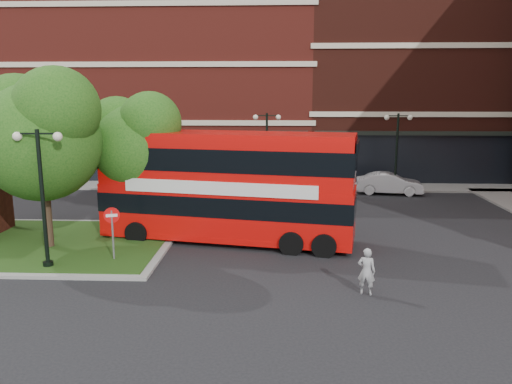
{
  "coord_description": "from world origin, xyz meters",
  "views": [
    {
      "loc": [
        2.64,
        -16.43,
        6.19
      ],
      "look_at": [
        1.75,
        4.69,
        2.0
      ],
      "focal_mm": 35.0,
      "sensor_mm": 36.0,
      "label": 1
    }
  ],
  "objects_px": {
    "car_silver": "(230,179)",
    "car_white": "(389,183)",
    "bus": "(227,180)",
    "woman": "(366,271)"
  },
  "relations": [
    {
      "from": "woman",
      "to": "car_silver",
      "type": "height_order",
      "value": "woman"
    },
    {
      "from": "bus",
      "to": "car_white",
      "type": "relative_size",
      "value": 2.68
    },
    {
      "from": "bus",
      "to": "woman",
      "type": "distance_m",
      "value": 7.67
    },
    {
      "from": "bus",
      "to": "woman",
      "type": "height_order",
      "value": "bus"
    },
    {
      "from": "bus",
      "to": "car_white",
      "type": "height_order",
      "value": "bus"
    },
    {
      "from": "bus",
      "to": "car_silver",
      "type": "xyz_separation_m",
      "value": [
        -1.02,
        12.0,
        -2.03
      ]
    },
    {
      "from": "car_silver",
      "to": "car_white",
      "type": "xyz_separation_m",
      "value": [
        10.14,
        -1.5,
        0.04
      ]
    },
    {
      "from": "woman",
      "to": "car_silver",
      "type": "distance_m",
      "value": 18.55
    },
    {
      "from": "woman",
      "to": "car_white",
      "type": "distance_m",
      "value": 16.61
    },
    {
      "from": "bus",
      "to": "woman",
      "type": "relative_size",
      "value": 7.21
    }
  ]
}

